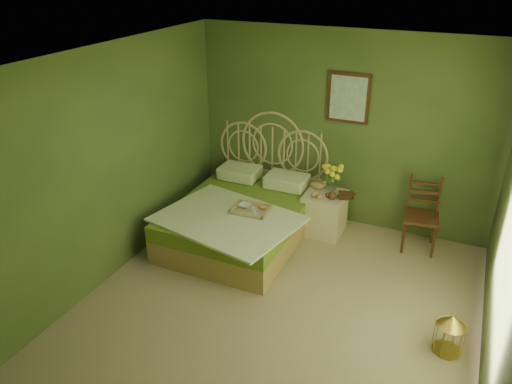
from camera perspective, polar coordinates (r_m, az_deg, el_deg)
The scene contains 14 objects.
floor at distance 5.42m, azimuth 2.23°, elevation -13.44°, with size 4.50×4.50×0.00m, color tan.
ceiling at distance 4.27m, azimuth 2.84°, elevation 14.65°, with size 4.50×4.50×0.00m, color silver.
wall_back at distance 6.69m, azimuth 9.79°, elevation 6.92°, with size 4.00×4.00×0.00m, color #5A6A37.
wall_left at distance 5.68m, azimuth -16.58°, elevation 2.72°, with size 4.50×4.50×0.00m, color #5A6A37.
wall_right at distance 4.47m, azimuth 27.14°, elevation -5.74°, with size 4.50×4.50×0.00m, color #5A6A37.
wall_art at distance 6.52m, azimuth 10.51°, elevation 10.51°, with size 0.54×0.04×0.64m.
bed at distance 6.54m, azimuth -1.50°, elevation -2.64°, with size 1.82×2.30×1.42m.
nightstand at distance 6.68m, azimuth 7.89°, elevation -1.81°, with size 0.51×0.51×0.99m.
chair at distance 6.57m, azimuth 18.54°, elevation -1.87°, with size 0.46×0.46×0.94m.
birdcage at distance 5.17m, azimuth 21.24°, elevation -14.90°, with size 0.27×0.27×0.41m.
book_lower at distance 6.55m, azimuth 9.48°, elevation -0.35°, with size 0.18×0.24×0.02m, color #381E0F.
book_upper at distance 6.54m, azimuth 9.50°, elevation -0.20°, with size 0.18×0.24×0.02m, color #472819.
cereal_bowl at distance 6.22m, azimuth -1.28°, elevation -1.57°, with size 0.15×0.15×0.04m, color white.
coffee_cup at distance 6.05m, azimuth -0.19°, elevation -2.16°, with size 0.08×0.08×0.08m, color white.
Camera 1 is at (1.53, -3.90, 3.43)m, focal length 35.00 mm.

